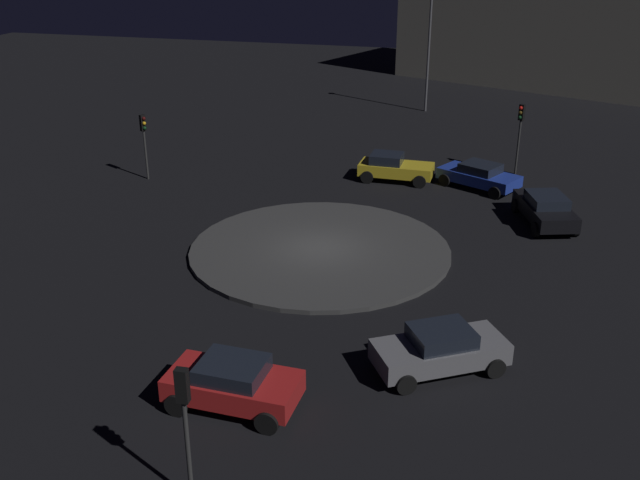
% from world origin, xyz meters
% --- Properties ---
extents(ground_plane, '(116.94, 116.94, 0.00)m').
position_xyz_m(ground_plane, '(0.00, 0.00, 0.00)').
color(ground_plane, black).
extents(roundabout_island, '(11.51, 11.51, 0.19)m').
position_xyz_m(roundabout_island, '(0.00, 0.00, 0.10)').
color(roundabout_island, '#383838').
rests_on(roundabout_island, ground_plane).
extents(car_blue, '(3.66, 4.71, 1.41)m').
position_xyz_m(car_blue, '(10.42, -6.21, 0.74)').
color(car_blue, '#1E38A5').
rests_on(car_blue, ground_plane).
extents(car_black, '(4.74, 3.18, 1.51)m').
position_xyz_m(car_black, '(5.96, -9.62, 0.79)').
color(car_black, black).
rests_on(car_black, ground_plane).
extents(car_grey, '(3.76, 4.57, 1.53)m').
position_xyz_m(car_grey, '(-8.03, -6.15, 0.79)').
color(car_grey, slate).
rests_on(car_grey, ground_plane).
extents(car_yellow, '(2.04, 4.11, 1.53)m').
position_xyz_m(car_yellow, '(10.54, -1.50, 0.78)').
color(car_yellow, gold).
rests_on(car_yellow, ground_plane).
extents(car_red, '(2.23, 4.01, 1.52)m').
position_xyz_m(car_red, '(-11.54, -0.41, 0.80)').
color(car_red, red).
rests_on(car_red, ground_plane).
extents(traffic_light_west, '(0.36, 0.31, 3.88)m').
position_xyz_m(traffic_light_west, '(-15.47, -0.81, 2.77)').
color(traffic_light_west, '#2D2D2D').
rests_on(traffic_light_west, ground_plane).
extents(traffic_light_southeast, '(0.40, 0.37, 4.08)m').
position_xyz_m(traffic_light_southeast, '(13.49, -8.11, 2.91)').
color(traffic_light_southeast, '#2D2D2D').
rests_on(traffic_light_southeast, ground_plane).
extents(traffic_light_northeast, '(0.37, 0.40, 3.70)m').
position_xyz_m(traffic_light_northeast, '(7.19, 12.04, 2.65)').
color(traffic_light_northeast, '#2D2D2D').
rests_on(traffic_light_northeast, ground_plane).
extents(streetlamp_east, '(0.51, 0.51, 9.08)m').
position_xyz_m(streetlamp_east, '(27.76, -1.05, 5.77)').
color(streetlamp_east, '#4C4C51').
rests_on(streetlamp_east, ground_plane).
extents(store_building, '(24.81, 37.09, 9.34)m').
position_xyz_m(store_building, '(41.59, -14.88, 4.67)').
color(store_building, '#B7B299').
rests_on(store_building, ground_plane).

